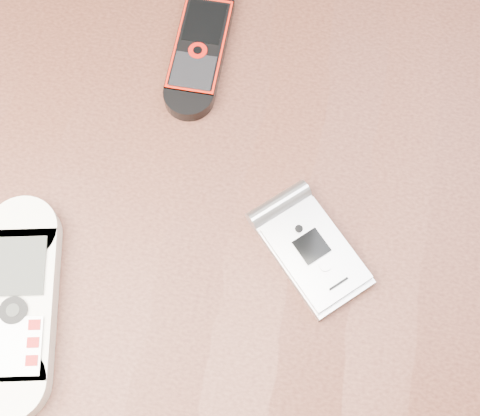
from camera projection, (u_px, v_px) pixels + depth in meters
name	position (u px, v px, depth m)	size (l,w,h in m)	color
ground	(237.00, 349.00, 1.27)	(4.00, 4.00, 0.00)	#472B19
table	(235.00, 248.00, 0.67)	(1.20, 0.80, 0.75)	black
nokia_white	(18.00, 304.00, 0.53)	(0.06, 0.18, 0.02)	white
nokia_black_red	(200.00, 47.00, 0.62)	(0.05, 0.15, 0.02)	black
motorola_razr	(313.00, 252.00, 0.55)	(0.06, 0.11, 0.02)	#B8B8BC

